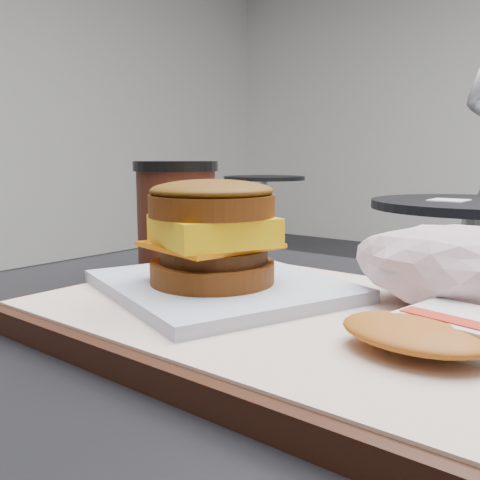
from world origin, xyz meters
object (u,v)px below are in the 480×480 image
neighbor_table (470,257)px  breakfast_sandwich (215,246)px  serving_tray (289,319)px  coffee_cup (176,215)px  hash_brown (453,334)px  crumpled_wrapper (451,266)px

neighbor_table → breakfast_sandwich: bearing=-81.3°
serving_tray → coffee_cup: (-0.21, 0.09, 0.06)m
hash_brown → coffee_cup: size_ratio=1.00×
serving_tray → breakfast_sandwich: breakfast_sandwich is taller
hash_brown → crumpled_wrapper: 0.10m
serving_tray → crumpled_wrapper: crumpled_wrapper is taller
neighbor_table → coffee_cup: bearing=-85.8°
breakfast_sandwich → neighbor_table: 1.70m
crumpled_wrapper → coffee_cup: size_ratio=1.11×
breakfast_sandwich → crumpled_wrapper: (0.16, 0.08, -0.01)m
serving_tray → neighbor_table: size_ratio=0.51×
breakfast_sandwich → hash_brown: size_ratio=1.87×
hash_brown → serving_tray: bearing=170.2°
serving_tray → crumpled_wrapper: bearing=38.1°
breakfast_sandwich → hash_brown: (0.19, -0.02, -0.03)m
crumpled_wrapper → neighbor_table: bearing=104.8°
breakfast_sandwich → crumpled_wrapper: breakfast_sandwich is taller
hash_brown → neighbor_table: bearing=105.0°
hash_brown → crumpled_wrapper: crumpled_wrapper is taller
hash_brown → crumpled_wrapper: size_ratio=0.91×
serving_tray → coffee_cup: coffee_cup is taller
coffee_cup → neighbor_table: coffee_cup is taller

